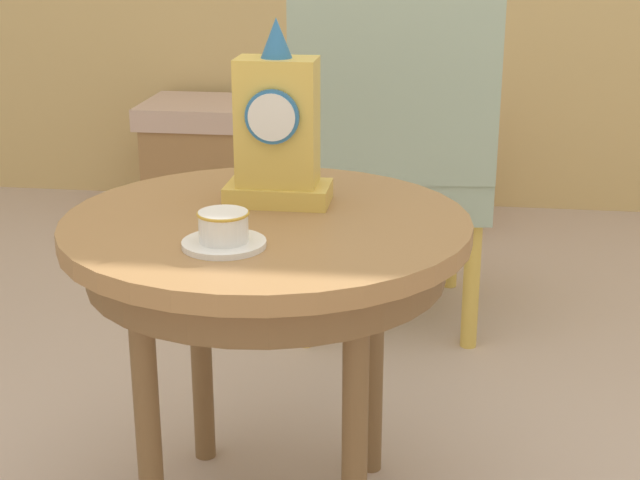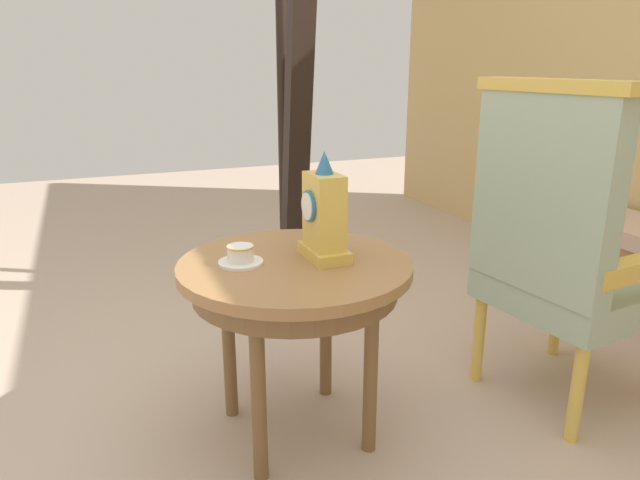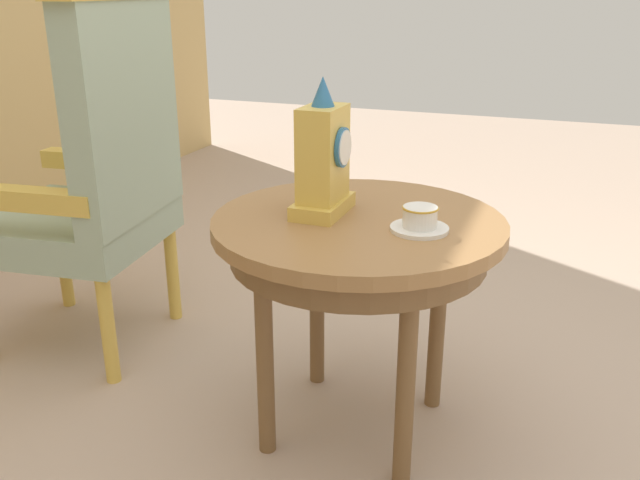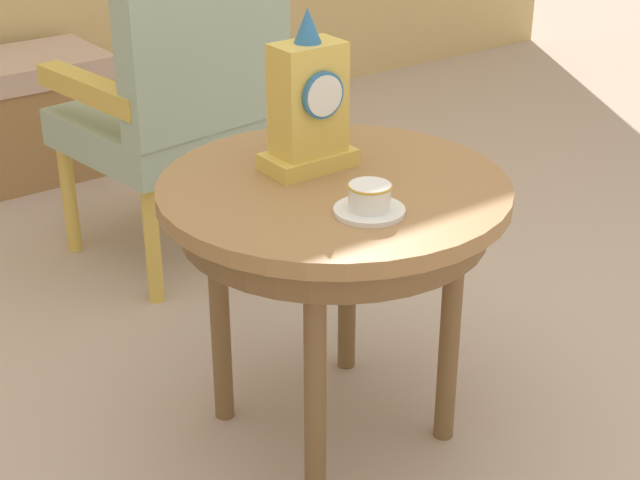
{
  "view_description": "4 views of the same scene",
  "coord_description": "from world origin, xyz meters",
  "px_view_note": "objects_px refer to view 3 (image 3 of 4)",
  "views": [
    {
      "loc": [
        0.32,
        -1.52,
        1.11
      ],
      "look_at": [
        0.08,
        0.2,
        0.52
      ],
      "focal_mm": 53.75,
      "sensor_mm": 36.0,
      "label": 1
    },
    {
      "loc": [
        1.6,
        -0.51,
        1.19
      ],
      "look_at": [
        -0.01,
        0.15,
        0.66
      ],
      "focal_mm": 32.81,
      "sensor_mm": 36.0,
      "label": 2
    },
    {
      "loc": [
        -1.5,
        -0.42,
        1.13
      ],
      "look_at": [
        -0.01,
        0.15,
        0.54
      ],
      "focal_mm": 38.0,
      "sensor_mm": 36.0,
      "label": 3
    },
    {
      "loc": [
        -1.1,
        -1.4,
        1.36
      ],
      "look_at": [
        -0.02,
        0.07,
        0.48
      ],
      "focal_mm": 54.75,
      "sensor_mm": 36.0,
      "label": 4
    }
  ],
  "objects_px": {
    "side_table": "(358,246)",
    "mantel_clock": "(323,160)",
    "armchair": "(97,173)",
    "teacup_left": "(420,220)"
  },
  "relations": [
    {
      "from": "side_table",
      "to": "mantel_clock",
      "type": "distance_m",
      "value": 0.23
    },
    {
      "from": "armchair",
      "to": "side_table",
      "type": "bearing_deg",
      "value": -99.73
    },
    {
      "from": "armchair",
      "to": "mantel_clock",
      "type": "bearing_deg",
      "value": -100.5
    },
    {
      "from": "side_table",
      "to": "armchair",
      "type": "distance_m",
      "value": 0.92
    },
    {
      "from": "side_table",
      "to": "armchair",
      "type": "relative_size",
      "value": 0.63
    },
    {
      "from": "teacup_left",
      "to": "mantel_clock",
      "type": "xyz_separation_m",
      "value": [
        0.04,
        0.25,
        0.11
      ]
    },
    {
      "from": "teacup_left",
      "to": "mantel_clock",
      "type": "relative_size",
      "value": 0.41
    },
    {
      "from": "side_table",
      "to": "armchair",
      "type": "height_order",
      "value": "armchair"
    },
    {
      "from": "mantel_clock",
      "to": "teacup_left",
      "type": "bearing_deg",
      "value": -99.57
    },
    {
      "from": "teacup_left",
      "to": "side_table",
      "type": "bearing_deg",
      "value": 76.69
    }
  ]
}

